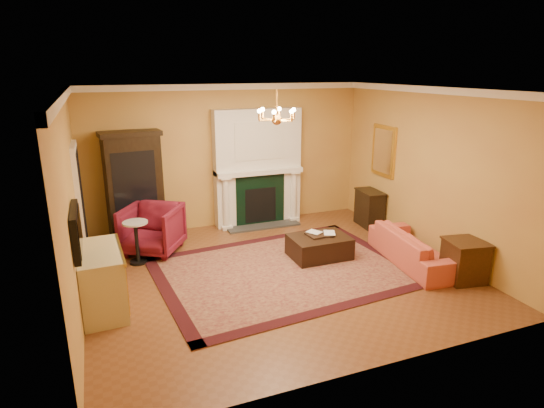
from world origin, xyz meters
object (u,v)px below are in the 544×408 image
console_table (369,209)px  pedestal_table (137,239)px  end_table (464,262)px  leather_ottoman (319,247)px  china_cabinet (135,189)px  coral_sofa (415,242)px  commode (101,280)px  wingback_armchair (152,227)px

console_table → pedestal_table: bearing=-172.5°
end_table → leather_ottoman: 2.42m
china_cabinet → coral_sofa: 5.36m
coral_sofa → end_table: coral_sofa is taller
pedestal_table → end_table: size_ratio=1.19×
commode → console_table: (5.51, 1.71, -0.07)m
coral_sofa → leather_ottoman: (-1.44, 0.83, -0.18)m
commode → wingback_armchair: bearing=61.5°
leather_ottoman → pedestal_table: bearing=163.2°
console_table → wingback_armchair: bearing=-177.4°
console_table → leather_ottoman: 2.17m
pedestal_table → commode: commode is taller
china_cabinet → wingback_armchair: size_ratio=2.10×
pedestal_table → commode: (-0.62, -1.48, 0.00)m
leather_ottoman → commode: bearing=-171.6°
china_cabinet → leather_ottoman: bearing=-43.3°
commode → console_table: size_ratio=1.60×
pedestal_table → end_table: 5.50m
wingback_armchair → coral_sofa: size_ratio=0.50×
wingback_armchair → leather_ottoman: 3.09m
coral_sofa → console_table: 2.04m
commode → end_table: 5.57m
end_table → leather_ottoman: size_ratio=0.62×
china_cabinet → wingback_armchair: china_cabinet is taller
china_cabinet → console_table: china_cabinet is taller
coral_sofa → end_table: bearing=-152.8°
pedestal_table → leather_ottoman: 3.23m
coral_sofa → leather_ottoman: size_ratio=1.93×
wingback_armchair → console_table: size_ratio=1.32×
china_cabinet → end_table: bearing=-46.3°
pedestal_table → console_table: pedestal_table is taller
pedestal_table → commode: 1.60m
china_cabinet → pedestal_table: 1.36m
commode → leather_ottoman: 3.75m
wingback_armchair → coral_sofa: bearing=4.7°
china_cabinet → leather_ottoman: size_ratio=2.00×
end_table → console_table: 2.85m
wingback_armchair → leather_ottoman: wingback_armchair is taller
china_cabinet → console_table: (4.77, -0.98, -0.66)m
china_cabinet → pedestal_table: (-0.13, -1.22, -0.59)m
wingback_armchair → end_table: bearing=-1.7°
coral_sofa → leather_ottoman: 1.67m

